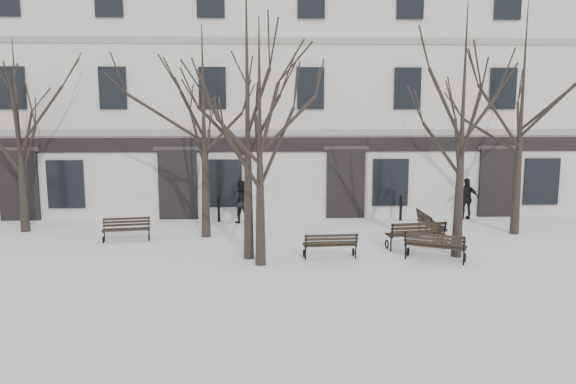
{
  "coord_description": "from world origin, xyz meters",
  "views": [
    {
      "loc": [
        0.12,
        -15.29,
        4.68
      ],
      "look_at": [
        0.87,
        3.0,
        1.87
      ],
      "focal_mm": 35.0,
      "sensor_mm": 36.0,
      "label": 1
    }
  ],
  "objects": [
    {
      "name": "ground",
      "position": [
        0.0,
        0.0,
        0.0
      ],
      "size": [
        100.0,
        100.0,
        0.0
      ],
      "primitive_type": "plane",
      "color": "white",
      "rests_on": "ground"
    },
    {
      "name": "bench_4",
      "position": [
        5.07,
        2.55,
        0.52
      ],
      "size": [
        1.98,
        0.94,
        0.96
      ],
      "rotation": [
        0.0,
        0.0,
        3.27
      ],
      "color": "black",
      "rests_on": "ground"
    },
    {
      "name": "tree_5",
      "position": [
        -2.03,
        4.66,
        4.67
      ],
      "size": [
        5.23,
        5.23,
        7.47
      ],
      "color": "black",
      "rests_on": "ground"
    },
    {
      "name": "tree_1",
      "position": [
        -0.03,
        0.95,
        4.49
      ],
      "size": [
        5.03,
        5.03,
        7.18
      ],
      "color": "black",
      "rests_on": "ground"
    },
    {
      "name": "tree_3",
      "position": [
        6.11,
        1.61,
        4.83
      ],
      "size": [
        5.41,
        5.41,
        7.72
      ],
      "color": "black",
      "rests_on": "ground"
    },
    {
      "name": "bench_5",
      "position": [
        6.0,
        4.16,
        0.51
      ],
      "size": [
        0.7,
        1.87,
        0.94
      ],
      "rotation": [
        0.0,
        0.0,
        1.58
      ],
      "color": "black",
      "rests_on": "ground"
    },
    {
      "name": "tree_6",
      "position": [
        9.33,
        4.66,
        5.22
      ],
      "size": [
        5.84,
        5.84,
        8.34
      ],
      "color": "black",
      "rests_on": "ground"
    },
    {
      "name": "bench_2",
      "position": [
        5.26,
        1.09,
        0.5
      ],
      "size": [
        1.9,
        1.38,
        0.92
      ],
      "rotation": [
        0.0,
        0.0,
        2.69
      ],
      "color": "black",
      "rests_on": "ground"
    },
    {
      "name": "pedestrian_c",
      "position": [
        8.51,
        7.41,
        0.0
      ],
      "size": [
        1.03,
        0.46,
        1.73
      ],
      "primitive_type": "imported",
      "rotation": [
        0.0,
        0.0,
        3.18
      ],
      "color": "black",
      "rests_on": "ground"
    },
    {
      "name": "bench_3",
      "position": [
        -4.75,
        4.14,
        0.44
      ],
      "size": [
        1.68,
        0.83,
        0.81
      ],
      "rotation": [
        0.0,
        0.0,
        0.16
      ],
      "color": "black",
      "rests_on": "ground"
    },
    {
      "name": "pedestrian_b",
      "position": [
        -0.87,
        7.06,
        0.0
      ],
      "size": [
        0.86,
        0.68,
        1.73
      ],
      "primitive_type": "imported",
      "rotation": [
        0.0,
        0.0,
        3.12
      ],
      "color": "black",
      "rests_on": "ground"
    },
    {
      "name": "tree_4",
      "position": [
        -8.94,
        5.8,
        4.46
      ],
      "size": [
        4.99,
        4.99,
        7.13
      ],
      "color": "black",
      "rests_on": "ground"
    },
    {
      "name": "bench_1",
      "position": [
        2.11,
        1.52,
        0.45
      ],
      "size": [
        1.69,
        0.71,
        0.83
      ],
      "rotation": [
        0.0,
        0.0,
        3.21
      ],
      "color": "black",
      "rests_on": "ground"
    },
    {
      "name": "building",
      "position": [
        0.0,
        12.96,
        5.52
      ],
      "size": [
        40.4,
        10.2,
        11.4
      ],
      "color": "beige",
      "rests_on": "ground"
    },
    {
      "name": "bollard_b",
      "position": [
        5.7,
        7.23,
        0.57
      ],
      "size": [
        0.14,
        0.14,
        1.07
      ],
      "color": "black",
      "rests_on": "ground"
    },
    {
      "name": "bollard_a",
      "position": [
        -1.78,
        7.29,
        0.54
      ],
      "size": [
        0.13,
        0.13,
        1.0
      ],
      "color": "black",
      "rests_on": "ground"
    },
    {
      "name": "tree_2",
      "position": [
        -0.4,
        1.68,
        5.28
      ],
      "size": [
        5.91,
        5.91,
        8.45
      ],
      "color": "black",
      "rests_on": "ground"
    }
  ]
}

